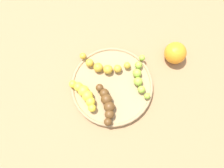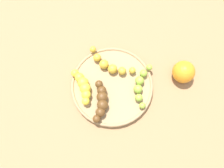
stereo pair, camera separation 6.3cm
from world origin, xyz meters
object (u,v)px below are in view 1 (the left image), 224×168
Objects in this scene: orange_fruit at (175,53)px; banana_spotted at (104,66)px; banana_overripe at (107,104)px; fruit_bowl at (112,86)px; banana_yellow at (85,94)px; banana_green at (139,77)px.

banana_spotted is at bearing -150.10° from orange_fruit.
banana_overripe is 1.61× the size of orange_fruit.
banana_spotted is at bearing 81.70° from banana_overripe.
fruit_bowl is 0.24m from orange_fruit.
fruit_bowl is at bearing -18.51° from banana_yellow.
banana_yellow reaches higher than fruit_bowl.
banana_yellow is 0.93× the size of banana_overripe.
banana_green is 0.13m from banana_spotted.
banana_green is 0.82× the size of banana_spotted.
banana_overripe is at bearing 35.49° from banana_green.
banana_spotted reaches higher than fruit_bowl.
banana_yellow is at bearing -140.17° from fruit_bowl.
banana_green is 0.19m from banana_yellow.
banana_spotted is (-0.05, 0.05, 0.02)m from fruit_bowl.
orange_fruit is at bearing 113.62° from banana_spotted.
orange_fruit is (0.24, 0.24, 0.00)m from banana_yellow.
orange_fruit reaches higher than banana_spotted.
fruit_bowl is 1.58× the size of banana_spotted.
banana_yellow is at bearing 142.70° from banana_overripe.
fruit_bowl is at bearing 37.15° from banana_spotted.
banana_green is 1.91× the size of orange_fruit.
orange_fruit is at bearing 23.16° from banana_overripe.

